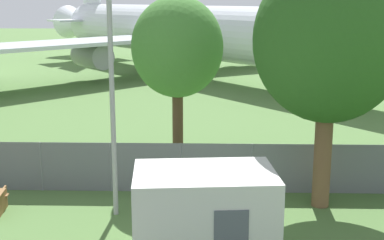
# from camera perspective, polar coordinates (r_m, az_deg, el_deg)

# --- Properties ---
(perimeter_fence) EXTENTS (56.07, 0.07, 1.83)m
(perimeter_fence) POSITION_cam_1_polar(r_m,az_deg,el_deg) (19.63, -8.65, -4.99)
(perimeter_fence) COLOR slate
(perimeter_fence) RESTS_ON ground
(airplane) EXTENTS (35.06, 41.39, 13.05)m
(airplane) POSITION_cam_1_polar(r_m,az_deg,el_deg) (48.36, -0.53, 9.41)
(airplane) COLOR silver
(airplane) RESTS_ON ground
(portable_cabin) EXTENTS (3.84, 2.70, 2.54)m
(portable_cabin) POSITION_cam_1_polar(r_m,az_deg,el_deg) (14.21, 1.33, -10.36)
(portable_cabin) COLOR silver
(portable_cabin) RESTS_ON ground
(tree_behind_benches) EXTENTS (3.58, 3.58, 7.00)m
(tree_behind_benches) POSITION_cam_1_polar(r_m,az_deg,el_deg) (20.89, -1.58, 7.68)
(tree_behind_benches) COLOR #4C3823
(tree_behind_benches) RESTS_ON ground
(tree_far_right) EXTENTS (4.85, 4.85, 8.26)m
(tree_far_right) POSITION_cam_1_polar(r_m,az_deg,el_deg) (17.66, 14.41, 8.19)
(tree_far_right) COLOR brown
(tree_far_right) RESTS_ON ground
(light_mast) EXTENTS (0.44, 0.44, 8.11)m
(light_mast) POSITION_cam_1_polar(r_m,az_deg,el_deg) (16.63, -8.63, 5.99)
(light_mast) COLOR #99999E
(light_mast) RESTS_ON ground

